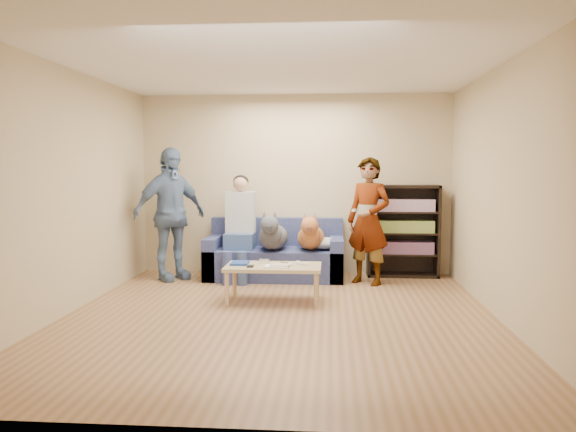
# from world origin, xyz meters

# --- Properties ---
(ground) EXTENTS (5.00, 5.00, 0.00)m
(ground) POSITION_xyz_m (0.00, 0.00, 0.00)
(ground) COLOR olive
(ground) RESTS_ON ground
(ceiling) EXTENTS (5.00, 5.00, 0.00)m
(ceiling) POSITION_xyz_m (0.00, 0.00, 2.60)
(ceiling) COLOR white
(ceiling) RESTS_ON ground
(wall_back) EXTENTS (4.50, 0.00, 4.50)m
(wall_back) POSITION_xyz_m (0.00, 2.50, 1.30)
(wall_back) COLOR tan
(wall_back) RESTS_ON ground
(wall_front) EXTENTS (4.50, 0.00, 4.50)m
(wall_front) POSITION_xyz_m (0.00, -2.50, 1.30)
(wall_front) COLOR tan
(wall_front) RESTS_ON ground
(wall_left) EXTENTS (0.00, 5.00, 5.00)m
(wall_left) POSITION_xyz_m (-2.25, 0.00, 1.30)
(wall_left) COLOR tan
(wall_left) RESTS_ON ground
(wall_right) EXTENTS (0.00, 5.00, 5.00)m
(wall_right) POSITION_xyz_m (2.25, 0.00, 1.30)
(wall_right) COLOR tan
(wall_right) RESTS_ON ground
(blanket) EXTENTS (0.47, 0.40, 0.16)m
(blanket) POSITION_xyz_m (0.43, 1.98, 0.51)
(blanket) COLOR #A6A6AA
(blanket) RESTS_ON sofa
(person_standing_right) EXTENTS (0.73, 0.67, 1.68)m
(person_standing_right) POSITION_xyz_m (1.03, 1.76, 0.84)
(person_standing_right) COLOR gray
(person_standing_right) RESTS_ON ground
(person_standing_left) EXTENTS (1.06, 1.07, 1.82)m
(person_standing_left) POSITION_xyz_m (-1.68, 1.85, 0.91)
(person_standing_left) COLOR #6C82AC
(person_standing_left) RESTS_ON ground
(held_controller) EXTENTS (0.06, 0.12, 0.03)m
(held_controller) POSITION_xyz_m (0.83, 1.56, 1.00)
(held_controller) COLOR silver
(held_controller) RESTS_ON person_standing_right
(notebook_blue) EXTENTS (0.20, 0.26, 0.03)m
(notebook_blue) POSITION_xyz_m (-0.53, 0.75, 0.43)
(notebook_blue) COLOR navy
(notebook_blue) RESTS_ON coffee_table
(papers) EXTENTS (0.26, 0.20, 0.02)m
(papers) POSITION_xyz_m (-0.08, 0.60, 0.43)
(papers) COLOR white
(papers) RESTS_ON coffee_table
(magazine) EXTENTS (0.22, 0.17, 0.01)m
(magazine) POSITION_xyz_m (-0.05, 0.62, 0.44)
(magazine) COLOR #B4A790
(magazine) RESTS_ON coffee_table
(camera_silver) EXTENTS (0.11, 0.06, 0.05)m
(camera_silver) POSITION_xyz_m (-0.25, 0.82, 0.45)
(camera_silver) COLOR silver
(camera_silver) RESTS_ON coffee_table
(controller_a) EXTENTS (0.04, 0.13, 0.03)m
(controller_a) POSITION_xyz_m (0.15, 0.80, 0.43)
(controller_a) COLOR silver
(controller_a) RESTS_ON coffee_table
(controller_b) EXTENTS (0.09, 0.06, 0.03)m
(controller_b) POSITION_xyz_m (0.23, 0.72, 0.43)
(controller_b) COLOR white
(controller_b) RESTS_ON coffee_table
(headphone_cup_a) EXTENTS (0.07, 0.07, 0.02)m
(headphone_cup_a) POSITION_xyz_m (0.07, 0.68, 0.43)
(headphone_cup_a) COLOR silver
(headphone_cup_a) RESTS_ON coffee_table
(headphone_cup_b) EXTENTS (0.07, 0.07, 0.02)m
(headphone_cup_b) POSITION_xyz_m (0.07, 0.76, 0.43)
(headphone_cup_b) COLOR silver
(headphone_cup_b) RESTS_ON coffee_table
(pen_orange) EXTENTS (0.13, 0.06, 0.01)m
(pen_orange) POSITION_xyz_m (-0.15, 0.54, 0.42)
(pen_orange) COLOR orange
(pen_orange) RESTS_ON coffee_table
(pen_black) EXTENTS (0.13, 0.08, 0.01)m
(pen_black) POSITION_xyz_m (-0.01, 0.88, 0.42)
(pen_black) COLOR black
(pen_black) RESTS_ON coffee_table
(wallet) EXTENTS (0.07, 0.12, 0.02)m
(wallet) POSITION_xyz_m (-0.38, 0.58, 0.43)
(wallet) COLOR black
(wallet) RESTS_ON coffee_table
(sofa) EXTENTS (1.90, 0.85, 0.82)m
(sofa) POSITION_xyz_m (-0.25, 2.10, 0.28)
(sofa) COLOR #515B93
(sofa) RESTS_ON ground
(person_seated) EXTENTS (0.40, 0.73, 1.47)m
(person_seated) POSITION_xyz_m (-0.73, 1.97, 0.77)
(person_seated) COLOR #3C5D85
(person_seated) RESTS_ON sofa
(dog_gray) EXTENTS (0.39, 1.24, 0.57)m
(dog_gray) POSITION_xyz_m (-0.26, 1.85, 0.63)
(dog_gray) COLOR #44464E
(dog_gray) RESTS_ON sofa
(dog_tan) EXTENTS (0.38, 1.15, 0.54)m
(dog_tan) POSITION_xyz_m (0.26, 1.92, 0.62)
(dog_tan) COLOR #B66637
(dog_tan) RESTS_ON sofa
(coffee_table) EXTENTS (1.10, 0.60, 0.42)m
(coffee_table) POSITION_xyz_m (-0.13, 0.70, 0.37)
(coffee_table) COLOR tan
(coffee_table) RESTS_ON ground
(bookshelf) EXTENTS (1.00, 0.34, 1.30)m
(bookshelf) POSITION_xyz_m (1.55, 2.33, 0.68)
(bookshelf) COLOR black
(bookshelf) RESTS_ON ground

